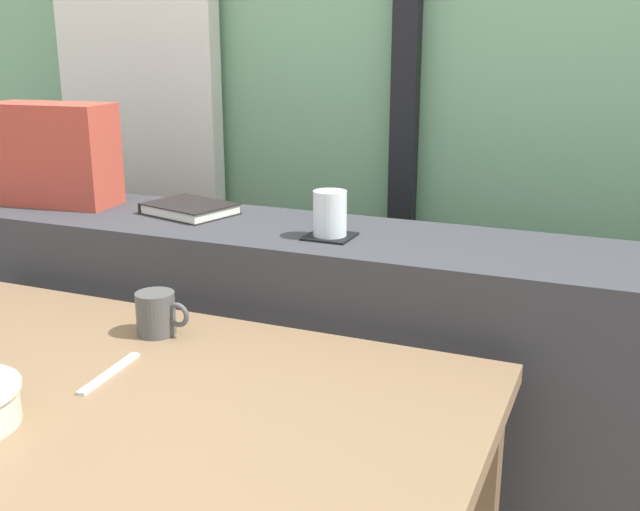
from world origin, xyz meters
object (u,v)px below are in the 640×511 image
at_px(coaster_square, 330,236).
at_px(juice_glass, 330,216).
at_px(breakfast_table, 117,443).
at_px(throw_pillow, 53,154).
at_px(closed_book, 189,209).
at_px(fork_utensil, 110,373).
at_px(ceramic_mug, 157,313).

relative_size(coaster_square, juice_glass, 1.02).
height_order(breakfast_table, throw_pillow, throw_pillow).
height_order(breakfast_table, closed_book, closed_book).
bearing_deg(coaster_square, fork_utensil, -110.93).
height_order(coaster_square, closed_book, closed_book).
xyz_separation_m(breakfast_table, throw_pillow, (-0.62, 0.59, 0.38)).
distance_m(juice_glass, throw_pillow, 0.79).
bearing_deg(closed_book, ceramic_mug, -66.41).
height_order(juice_glass, throw_pillow, throw_pillow).
bearing_deg(closed_book, breakfast_table, -69.31).
distance_m(throw_pillow, fork_utensil, 0.86).
relative_size(closed_book, throw_pillow, 0.74).
bearing_deg(throw_pillow, juice_glass, -3.27).
xyz_separation_m(juice_glass, throw_pillow, (-0.79, 0.04, 0.08)).
bearing_deg(fork_utensil, ceramic_mug, 94.35).
height_order(juice_glass, closed_book, juice_glass).
bearing_deg(closed_book, fork_utensil, -70.71).
bearing_deg(fork_utensil, juice_glass, 64.18).
relative_size(breakfast_table, throw_pillow, 3.88).
relative_size(closed_book, fork_utensil, 1.40).
relative_size(fork_utensil, ceramic_mug, 1.50).
xyz_separation_m(juice_glass, fork_utensil, (-0.20, -0.52, -0.18)).
bearing_deg(ceramic_mug, coaster_square, 55.24).
xyz_separation_m(coaster_square, closed_book, (-0.41, 0.08, 0.01)).
distance_m(breakfast_table, juice_glass, 0.64).
bearing_deg(throw_pillow, breakfast_table, -43.72).
relative_size(closed_book, ceramic_mug, 2.10).
relative_size(breakfast_table, juice_glass, 12.63).
xyz_separation_m(juice_glass, closed_book, (-0.41, 0.08, -0.04)).
relative_size(breakfast_table, coaster_square, 12.42).
distance_m(coaster_square, ceramic_mug, 0.41).
xyz_separation_m(breakfast_table, fork_utensil, (-0.03, 0.03, 0.11)).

